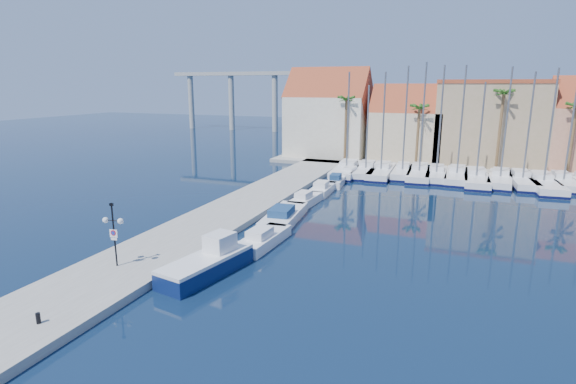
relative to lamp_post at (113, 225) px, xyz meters
The scene contains 32 objects.
ground 9.87m from the lamp_post, ahead, with size 260.00×260.00×0.00m, color black.
quay_west 14.54m from the lamp_post, 88.65° to the left, with size 6.00×77.00×0.50m, color gray.
shore_north 52.52m from the lamp_post, 68.37° to the left, with size 54.00×16.00×0.50m, color gray.
lamp_post is the anchor object (origin of this frame).
bollard 7.32m from the lamp_post, 77.81° to the right, with size 0.21×0.21×0.52m, color black.
fishing_boat 6.13m from the lamp_post, 20.36° to the left, with size 3.39×6.84×2.29m.
motorboat_west_0 10.35m from the lamp_post, 51.03° to the left, with size 2.13×5.86×1.40m.
motorboat_west_1 15.04m from the lamp_post, 68.19° to the left, with size 3.11×7.67×1.40m.
motorboat_west_2 20.45m from the lamp_post, 74.49° to the left, with size 2.02×5.35×1.40m.
motorboat_west_3 25.41m from the lamp_post, 77.26° to the left, with size 2.00×5.69×1.40m.
motorboat_west_4 29.78m from the lamp_post, 78.62° to the left, with size 2.11×5.21×1.40m.
motorboat_west_5 34.92m from the lamp_post, 79.55° to the left, with size 2.22×5.87×1.40m.
motorboat_west_6 38.25m from the lamp_post, 81.81° to the left, with size 2.44×5.95×1.40m.
sailboat_0 36.72m from the lamp_post, 81.56° to the left, with size 3.49×10.97×12.87m.
sailboat_1 37.57m from the lamp_post, 78.02° to the left, with size 3.23×10.00×11.29m.
sailboat_2 37.95m from the lamp_post, 75.07° to the left, with size 3.03×10.21×12.85m.
sailboat_3 39.20m from the lamp_post, 71.66° to the left, with size 2.49×8.42×13.54m.
sailboat_4 39.92m from the lamp_post, 68.88° to the left, with size 3.12×10.30×13.92m.
sailboat_5 40.55m from the lamp_post, 66.10° to the left, with size 2.70×9.14×13.56m.
sailboat_6 41.76m from the lamp_post, 63.24° to the left, with size 2.71×9.80×13.53m.
sailboat_7 42.01m from the lamp_post, 60.10° to the left, with size 3.06×10.46×11.63m.
sailboat_8 43.91m from the lamp_post, 57.49° to the left, with size 3.44×10.04×13.29m.
sailboat_9 45.18m from the lamp_post, 55.12° to the left, with size 3.30×9.67×12.72m.
sailboat_10 45.76m from the lamp_post, 52.52° to the left, with size 3.82×11.13×13.08m.
sailboat_11 48.15m from the lamp_post, 51.41° to the left, with size 2.90×8.80×11.89m.
building_0 47.88m from the lamp_post, 90.80° to the left, with size 12.30×9.00×13.50m.
building_1 49.13m from the lamp_post, 76.65° to the left, with size 10.30×8.00×11.00m.
building_2 53.72m from the lamp_post, 65.39° to the left, with size 14.20×10.20×11.50m.
palm_0 43.29m from the lamp_post, 85.54° to the left, with size 2.60×2.60×10.15m.
palm_1 45.06m from the lamp_post, 72.68° to the left, with size 2.60×2.60×9.15m.
palm_2 49.19m from the lamp_post, 61.37° to the left, with size 2.60×2.60×11.15m.
viaduct 88.22m from the lamp_post, 109.77° to the left, with size 48.00×2.20×14.45m.
Camera 1 is at (9.87, -20.88, 11.34)m, focal length 28.00 mm.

